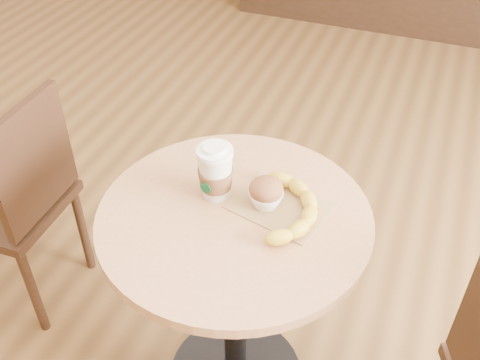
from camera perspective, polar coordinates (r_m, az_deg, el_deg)
The scene contains 6 objects.
cafe_table at distance 1.58m, azimuth -0.53°, elevation -9.19°, with size 0.70×0.70×0.75m.
chair_left at distance 2.04m, azimuth -21.59°, elevation -1.77°, with size 0.38×0.38×0.85m.
kraft_bag at distance 1.45m, azimuth 4.09°, elevation -2.63°, with size 0.24×0.18×0.00m, color #987549.
coffee_cup at distance 1.43m, azimuth -2.50°, elevation 0.66°, with size 0.09×0.10×0.16m.
muffin at distance 1.42m, azimuth 2.66°, elevation -1.32°, with size 0.09×0.09×0.08m.
banana at distance 1.41m, azimuth 5.00°, elevation -2.95°, with size 0.18×0.28×0.04m, color gold, non-canonical shape.
Camera 1 is at (0.39, -0.94, 1.72)m, focal length 42.00 mm.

